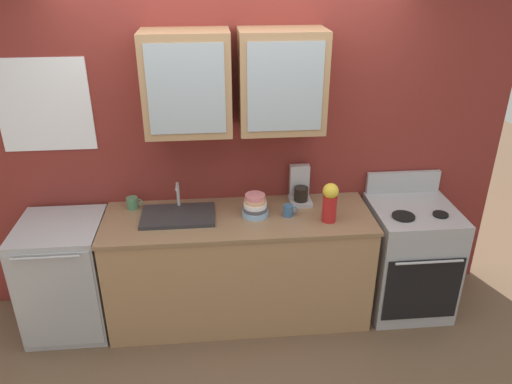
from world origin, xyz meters
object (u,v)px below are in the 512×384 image
Objects in this scene: sink_faucet at (178,215)px; dishwasher at (67,276)px; bowl_stack at (255,206)px; cup_near_sink at (133,203)px; vase at (330,202)px; stove_range at (408,257)px; cup_near_bowls at (289,211)px; coffee_maker at (300,189)px.

sink_faucet reaches higher than dishwasher.
cup_near_sink is (-0.93, 0.20, -0.03)m from bowl_stack.
sink_faucet is at bearing 172.03° from vase.
dishwasher is at bearing -157.02° from cup_near_sink.
stove_range is at bearing -0.72° from bowl_stack.
sink_faucet is at bearing 178.85° from stove_range.
bowl_stack reaches higher than cup_near_bowls.
vase reaches higher than bowl_stack.
vase reaches higher than coffee_maker.
coffee_maker reaches higher than bowl_stack.
coffee_maker is (-0.16, 0.34, -0.05)m from vase.
dishwasher is at bearing 179.61° from cup_near_bowls.
coffee_maker is (1.82, 0.22, 0.56)m from dishwasher.
vase is (0.53, -0.13, 0.08)m from bowl_stack.
cup_near_sink reaches higher than cup_near_bowls.
vase is 0.38m from coffee_maker.
bowl_stack is 0.68× the size of coffee_maker.
dishwasher is (-0.52, -0.22, -0.49)m from cup_near_sink.
vase is 2.44× the size of cup_near_sink.
coffee_maker reaches higher than cup_near_bowls.
vase is at bearing -19.91° from cup_near_bowls.
vase is (-0.71, -0.12, 0.60)m from stove_range.
cup_near_sink is at bearing 22.98° from dishwasher.
cup_near_sink is (-0.35, 0.18, 0.03)m from sink_faucet.
bowl_stack is 0.25m from cup_near_bowls.
bowl_stack is (-1.24, 0.02, 0.52)m from stove_range.
sink_faucet reaches higher than bowl_stack.
vase is at bearing -7.97° from sink_faucet.
cup_near_bowls is 0.38× the size of coffee_maker.
coffee_maker reaches higher than sink_faucet.
sink_faucet reaches higher than cup_near_sink.
cup_near_sink is at bearing 153.12° from sink_faucet.
stove_range is at bearing 0.09° from dishwasher.
dishwasher is at bearing -179.21° from bowl_stack.
vase is 0.32m from cup_near_bowls.
vase is at bearing -65.01° from coffee_maker.
bowl_stack is 0.22× the size of dishwasher.
bowl_stack reaches higher than dishwasher.
cup_near_bowls reaches higher than dishwasher.
sink_faucet is 0.40m from cup_near_sink.
coffee_maker is (-0.87, 0.22, 0.55)m from stove_range.
cup_near_bowls is at bearing -3.63° from sink_faucet.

